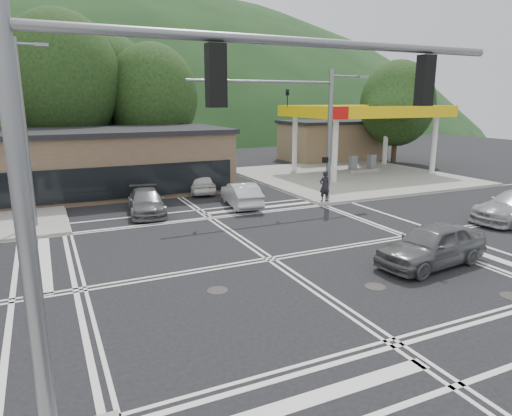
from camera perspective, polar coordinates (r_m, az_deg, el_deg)
name	(u,v)px	position (r m, az deg, el deg)	size (l,w,h in m)	color
ground	(270,259)	(18.39, 1.79, -6.40)	(120.00, 120.00, 0.00)	black
sidewalk_ne	(350,176)	(38.54, 11.66, 3.95)	(16.00, 16.00, 0.15)	gray
gas_station_canopy	(365,114)	(40.06, 13.47, 11.35)	(12.32, 8.34, 5.75)	silver
convenience_store	(332,142)	(49.28, 9.49, 8.19)	(10.00, 6.00, 3.80)	#846B4F
commercial_row	(41,167)	(32.68, -25.26, 4.70)	(24.00, 8.00, 4.00)	brown
hill_north	(80,129)	(105.88, -21.14, 9.15)	(252.00, 126.00, 140.00)	#1A3618
tree_n_b	(61,79)	(39.48, -23.22, 14.64)	(9.00, 9.00, 12.98)	#382619
tree_n_c	(152,96)	(40.39, -12.84, 13.46)	(7.60, 7.60, 10.87)	#382619
tree_n_e	(108,89)	(43.81, -18.01, 13.97)	(8.40, 8.40, 11.98)	#382619
tree_ne	(397,104)	(47.64, 17.24, 12.36)	(7.20, 7.20, 9.99)	#382619
streetlight_nw	(26,125)	(24.44, -26.84, 9.23)	(2.50, 0.25, 9.00)	slate
signal_mast_ne	(312,119)	(27.89, 7.07, 10.94)	(11.65, 0.30, 8.00)	slate
signal_mast_sw	(147,171)	(7.44, -13.45, 4.46)	(9.14, 0.28, 8.00)	slate
car_grey_center	(432,245)	(18.73, 21.11, -4.32)	(1.93, 4.79, 1.63)	#585A5D
car_queue_a	(241,194)	(27.13, -1.85, 1.70)	(1.54, 4.41, 1.45)	silver
car_queue_b	(199,183)	(31.40, -7.11, 3.18)	(1.67, 4.15, 1.41)	white
car_northbound	(146,202)	(26.10, -13.54, 0.74)	(1.89, 4.64, 1.35)	#5B5D60
pedestrian	(324,186)	(28.06, 8.56, 2.70)	(0.68, 0.45, 1.87)	black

